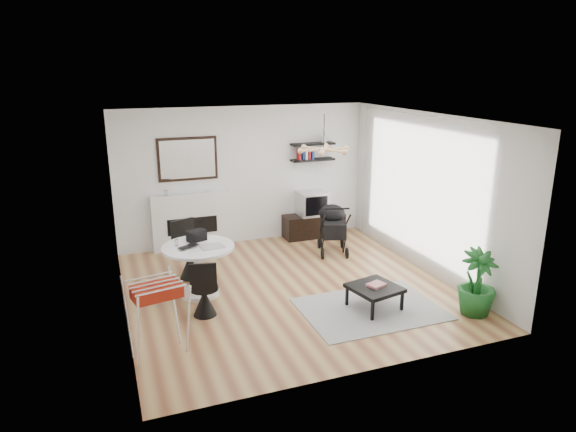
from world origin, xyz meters
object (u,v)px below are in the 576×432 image
object	(u,v)px
fireplace	(191,214)
crt_tv	(312,203)
stroller	(333,230)
coffee_table	(375,289)
dining_table	(199,263)
drying_rack	(157,317)
tv_console	(314,225)
potted_plant	(477,283)

from	to	relation	value
fireplace	crt_tv	size ratio (longest dim) A/B	3.85
stroller	coffee_table	distance (m)	2.43
fireplace	stroller	world-z (taller)	fireplace
coffee_table	dining_table	bearing A→B (deg)	149.46
crt_tv	stroller	bearing A→B (deg)	-89.08
dining_table	fireplace	bearing A→B (deg)	82.67
drying_rack	coffee_table	xyz separation A→B (m)	(3.10, 0.19, -0.20)
crt_tv	drying_rack	size ratio (longest dim) A/B	0.58
fireplace	coffee_table	xyz separation A→B (m)	(2.02, -3.53, -0.37)
crt_tv	stroller	size ratio (longest dim) A/B	0.55
fireplace	stroller	xyz separation A→B (m)	(2.47, -1.14, -0.25)
tv_console	potted_plant	bearing A→B (deg)	-78.93
fireplace	drying_rack	size ratio (longest dim) A/B	2.22
crt_tv	stroller	xyz separation A→B (m)	(0.02, -0.98, -0.29)
tv_console	dining_table	bearing A→B (deg)	-144.04
fireplace	drying_rack	xyz separation A→B (m)	(-1.08, -3.71, -0.17)
dining_table	stroller	size ratio (longest dim) A/B	1.09
tv_console	stroller	distance (m)	1.00
crt_tv	potted_plant	distance (m)	4.11
crt_tv	potted_plant	world-z (taller)	crt_tv
dining_table	stroller	world-z (taller)	stroller
fireplace	crt_tv	world-z (taller)	fireplace
drying_rack	stroller	world-z (taller)	stroller
tv_console	stroller	bearing A→B (deg)	-91.83
dining_table	drying_rack	xyz separation A→B (m)	(-0.80, -1.54, -0.02)
potted_plant	dining_table	bearing A→B (deg)	150.64
fireplace	tv_console	size ratio (longest dim) A/B	1.71
tv_console	coffee_table	world-z (taller)	tv_console
drying_rack	dining_table	bearing A→B (deg)	51.00
fireplace	crt_tv	distance (m)	2.46
crt_tv	dining_table	bearing A→B (deg)	-143.62
dining_table	crt_tv	bearing A→B (deg)	36.38
stroller	dining_table	bearing A→B (deg)	-141.90
tv_console	potted_plant	distance (m)	4.10
crt_tv	drying_rack	bearing A→B (deg)	-134.81
tv_console	crt_tv	xyz separation A→B (m)	(-0.05, -0.00, 0.48)
crt_tv	coffee_table	distance (m)	3.42
tv_console	dining_table	distance (m)	3.44
tv_console	dining_table	world-z (taller)	dining_table
drying_rack	coffee_table	size ratio (longest dim) A/B	1.25
dining_table	potted_plant	distance (m)	4.09
dining_table	drying_rack	distance (m)	1.74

